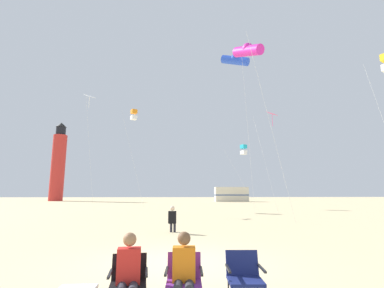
# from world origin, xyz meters

# --- Properties ---
(ground) EXTENTS (200.00, 200.00, 0.00)m
(ground) POSITION_xyz_m (0.00, 0.00, 0.00)
(ground) COLOR beige
(camp_chair_black) EXTENTS (0.60, 0.61, 0.82)m
(camp_chair_black) POSITION_xyz_m (-0.75, -2.98, 0.50)
(camp_chair_black) COLOR black
(camp_chair_black) RESTS_ON ground
(spectator_black_chair) EXTENTS (0.36, 0.53, 1.16)m
(spectator_black_chair) POSITION_xyz_m (-0.74, -3.12, 0.61)
(spectator_black_chair) COLOR red
(spectator_black_chair) RESTS_ON ground
(camp_chair_purple) EXTENTS (0.58, 0.59, 0.82)m
(camp_chair_purple) POSITION_xyz_m (0.07, -2.94, 0.50)
(camp_chair_purple) COLOR #722D99
(camp_chair_purple) RESTS_ON ground
(spectator_purple_chair) EXTENTS (0.35, 0.52, 1.16)m
(spectator_purple_chair) POSITION_xyz_m (0.06, -3.08, 0.61)
(spectator_purple_chair) COLOR orange
(spectator_purple_chair) RESTS_ON ground
(camp_chair_navy) EXTENTS (0.58, 0.60, 0.82)m
(camp_chair_navy) POSITION_xyz_m (1.01, -2.85, 0.50)
(camp_chair_navy) COLOR navy
(camp_chair_navy) RESTS_ON ground
(kite_flyer_standing) EXTENTS (0.36, 0.53, 1.16)m
(kite_flyer_standing) POSITION_xyz_m (-0.11, 5.37, 0.61)
(kite_flyer_standing) COLOR black
(kite_flyer_standing) RESTS_ON ground
(kite_tube_blue) EXTENTS (2.53, 2.31, 13.54)m
(kite_tube_blue) POSITION_xyz_m (5.05, 14.54, 12.83)
(kite_tube_blue) COLOR silver
(kite_tube_blue) RESTS_ON ground
(kite_tube_magenta) EXTENTS (3.16, 3.54, 11.78)m
(kite_tube_magenta) POSITION_xyz_m (4.77, 9.60, 11.07)
(kite_tube_magenta) COLOR silver
(kite_tube_magenta) RESTS_ON ground
(kite_diamond_white) EXTENTS (1.64, 1.64, 11.22)m
(kite_diamond_white) POSITION_xyz_m (-8.28, 19.36, 10.51)
(kite_diamond_white) COLOR silver
(kite_diamond_white) RESTS_ON ground
(kite_box_orange) EXTENTS (2.62, 1.96, 10.90)m
(kite_box_orange) POSITION_xyz_m (-4.54, 23.32, 10.30)
(kite_box_orange) COLOR silver
(kite_box_orange) RESTS_ON ground
(kite_diamond_rainbow) EXTENTS (2.37, 2.37, 9.36)m
(kite_diamond_rainbow) POSITION_xyz_m (9.18, 17.85, 8.78)
(kite_diamond_rainbow) COLOR silver
(kite_diamond_rainbow) RESTS_ON ground
(kite_box_cyan) EXTENTS (3.18, 2.95, 7.30)m
(kite_box_cyan) POSITION_xyz_m (8.16, 24.73, 6.71)
(kite_box_cyan) COLOR silver
(kite_box_cyan) RESTS_ON ground
(lighthouse_distant) EXTENTS (2.80, 2.80, 16.80)m
(lighthouse_distant) POSITION_xyz_m (-24.52, 54.15, 7.84)
(lighthouse_distant) COLOR red
(lighthouse_distant) RESTS_ON ground
(rv_van_cream) EXTENTS (6.48, 2.45, 2.80)m
(rv_van_cream) POSITION_xyz_m (11.34, 47.68, 1.39)
(rv_van_cream) COLOR beige
(rv_van_cream) RESTS_ON ground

